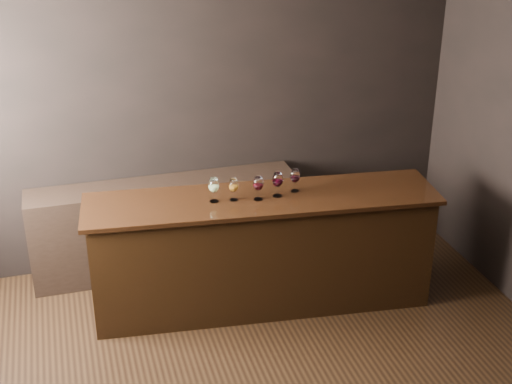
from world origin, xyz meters
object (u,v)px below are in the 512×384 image
object	(u,v)px
glass_red_a	(258,184)
bar_counter	(262,253)
glass_red_b	(278,180)
glass_red_c	(295,177)
glass_white	(214,186)
back_bar_shelf	(165,226)
glass_amber	(233,186)

from	to	relation	value
glass_red_a	bar_counter	bearing A→B (deg)	36.28
glass_red_b	glass_red_c	world-z (taller)	glass_red_b
glass_white	glass_red_b	bearing A→B (deg)	-4.84
bar_counter	back_bar_shelf	xyz separation A→B (m)	(-0.67, 0.79, -0.05)
glass_amber	glass_red_c	size ratio (longest dim) A/B	0.96
bar_counter	glass_white	bearing A→B (deg)	-178.12
back_bar_shelf	glass_red_c	world-z (taller)	glass_red_c
back_bar_shelf	glass_red_a	world-z (taller)	glass_red_a
glass_amber	glass_red_a	bearing A→B (deg)	-12.69
back_bar_shelf	bar_counter	bearing A→B (deg)	-49.87
glass_red_b	glass_red_c	distance (m)	0.17
glass_white	glass_amber	bearing A→B (deg)	-6.32
back_bar_shelf	glass_red_a	size ratio (longest dim) A/B	12.16
back_bar_shelf	glass_red_a	bearing A→B (deg)	-52.77
bar_counter	glass_red_c	size ratio (longest dim) A/B	14.53
glass_amber	glass_red_a	distance (m)	0.19
glass_red_c	bar_counter	bearing A→B (deg)	-172.65
glass_white	back_bar_shelf	bearing A→B (deg)	110.48
glass_red_a	glass_red_c	world-z (taller)	glass_red_a
glass_red_a	glass_red_b	distance (m)	0.16
glass_white	glass_red_c	size ratio (longest dim) A/B	1.05
bar_counter	glass_amber	size ratio (longest dim) A/B	15.13
back_bar_shelf	glass_amber	bearing A→B (deg)	-60.71
glass_red_c	back_bar_shelf	bearing A→B (deg)	141.47
glass_red_b	glass_white	bearing A→B (deg)	175.16
glass_white	glass_red_c	distance (m)	0.66
bar_counter	glass_white	size ratio (longest dim) A/B	13.83
glass_white	glass_red_a	bearing A→B (deg)	-9.86
glass_red_c	glass_amber	bearing A→B (deg)	-177.18
back_bar_shelf	glass_amber	distance (m)	1.12
bar_counter	glass_amber	distance (m)	0.67
glass_amber	glass_red_b	xyz separation A→B (m)	(0.35, -0.03, 0.01)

